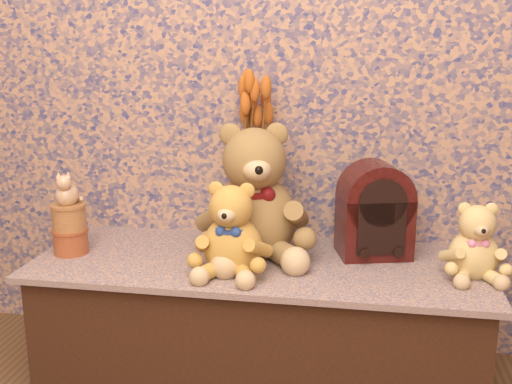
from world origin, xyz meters
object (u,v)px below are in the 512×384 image
teddy_large (253,185)px  teddy_medium (232,224)px  teddy_small (475,237)px  biscuit_tin_lower (71,241)px  cat_figurine (67,187)px  ceramic_vase (251,215)px  cathedral_radio (375,209)px

teddy_large → teddy_medium: bearing=-118.3°
teddy_small → biscuit_tin_lower: bearing=175.0°
cat_figurine → biscuit_tin_lower: bearing=0.0°
teddy_medium → biscuit_tin_lower: bearing=175.6°
biscuit_tin_lower → teddy_large: bearing=9.5°
teddy_small → biscuit_tin_lower: teddy_small is taller
teddy_large → teddy_small: bearing=-23.4°
teddy_small → cat_figurine: size_ratio=2.10×
teddy_large → teddy_medium: (-0.04, -0.17, -0.08)m
teddy_large → ceramic_vase: (-0.03, 0.12, -0.14)m
teddy_large → biscuit_tin_lower: teddy_large is taller
teddy_medium → teddy_small: bearing=9.1°
cathedral_radio → biscuit_tin_lower: size_ratio=2.77×
cathedral_radio → cat_figurine: (-1.00, -0.16, 0.07)m
cathedral_radio → ceramic_vase: size_ratio=1.61×
teddy_large → ceramic_vase: 0.19m
cathedral_radio → biscuit_tin_lower: cathedral_radio is taller
ceramic_vase → teddy_large: bearing=-75.6°
teddy_small → cathedral_radio: bearing=149.1°
teddy_medium → teddy_small: 0.73m
teddy_medium → cathedral_radio: cathedral_radio is taller
biscuit_tin_lower → cat_figurine: bearing=0.0°
teddy_large → cat_figurine: size_ratio=4.01×
teddy_large → biscuit_tin_lower: bearing=173.0°
teddy_medium → cat_figurine: (-0.57, 0.07, 0.07)m
teddy_medium → cat_figurine: 0.58m
cat_figurine → teddy_large: bearing=-3.3°
teddy_small → ceramic_vase: (-0.72, 0.20, -0.03)m
ceramic_vase → cat_figurine: bearing=-158.9°
teddy_large → cathedral_radio: (0.39, 0.05, -0.08)m
teddy_large → ceramic_vase: teddy_large is taller
teddy_small → biscuit_tin_lower: size_ratio=2.19×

